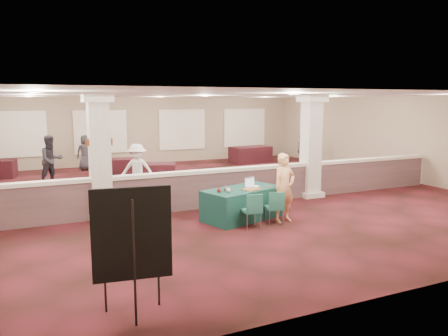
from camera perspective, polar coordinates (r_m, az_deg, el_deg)
name	(u,v)px	position (r m, az deg, el deg)	size (l,w,h in m)	color
ground	(205,195)	(14.17, -2.45, -3.59)	(16.00, 16.00, 0.00)	#4B121A
wall_back	(143,131)	(21.52, -10.55, 4.82)	(16.00, 0.04, 3.20)	gray
wall_front	(401,195)	(7.24, 22.08, -3.34)	(16.00, 0.04, 3.20)	gray
wall_right	(393,138)	(18.46, 21.24, 3.73)	(0.04, 16.00, 3.20)	gray
ceiling	(205,95)	(13.84, -2.54, 9.45)	(16.00, 16.00, 0.02)	white
partition_wall	(225,186)	(12.71, 0.08, -2.42)	(15.60, 0.28, 1.10)	#4D3437
column_left	(100,156)	(11.55, -15.92, 1.48)	(0.72, 0.72, 3.20)	beige
column_right	(311,145)	(14.05, 11.29, 2.90)	(0.72, 0.72, 3.20)	beige
sconce_left	(88,143)	(11.47, -17.38, 3.19)	(0.12, 0.12, 0.18)	brown
sconce_right	(110,142)	(11.55, -14.62, 3.35)	(0.12, 0.12, 0.18)	brown
near_table	(242,204)	(11.35, 2.43, -4.67)	(2.07, 1.04, 0.80)	#0E3331
conf_chair_main	(275,205)	(10.89, 6.72, -4.82)	(0.50, 0.50, 0.83)	#216051
conf_chair_side	(253,208)	(10.46, 3.75, -5.23)	(0.47, 0.47, 0.86)	#216051
easel_board	(132,235)	(6.25, -11.94, -8.62)	(1.10, 0.61, 1.87)	black
woman	(284,188)	(11.06, 7.88, -2.59)	(0.63, 0.42, 1.75)	tan
far_table_front_left	(126,190)	(13.67, -12.70, -2.76)	(1.73, 0.87, 0.70)	black
far_table_front_center	(152,173)	(16.61, -9.39, -0.62)	(1.75, 0.87, 0.71)	black
far_table_front_right	(315,174)	(16.56, 11.81, -0.80)	(1.63, 0.82, 0.66)	black
far_table_back_center	(114,167)	(18.27, -14.20, 0.07)	(1.73, 0.86, 0.70)	black
far_table_back_right	(250,155)	(21.53, 3.48, 1.75)	(1.98, 0.99, 0.80)	black
attendee_a	(51,160)	(16.99, -21.63, 0.96)	(0.87, 0.48, 1.81)	black
attendee_b	(137,170)	(14.23, -11.27, -0.26)	(1.08, 0.49, 1.68)	white
attendee_c	(301,150)	(20.68, 10.08, 2.35)	(0.89, 0.43, 1.52)	black
attendee_d	(85,153)	(20.10, -17.65, 1.93)	(0.77, 0.41, 1.56)	black
laptop_base	(253,187)	(11.45, 3.80, -2.47)	(0.36, 0.25, 0.02)	silver
laptop_screen	(250,181)	(11.51, 3.36, -1.75)	(0.36, 0.01, 0.24)	silver
screen_glow	(250,182)	(11.51, 3.38, -1.83)	(0.33, 0.00, 0.21)	silver
knitting	(252,189)	(11.11, 3.63, -2.78)	(0.44, 0.33, 0.03)	orange
yarn_cream	(228,190)	(10.77, 0.57, -2.90)	(0.12, 0.12, 0.12)	beige
yarn_red	(219,190)	(10.78, -0.66, -2.92)	(0.11, 0.11, 0.11)	maroon
yarn_grey	(225,188)	(11.02, 0.14, -2.65)	(0.11, 0.11, 0.11)	#454449
scissors	(270,186)	(11.56, 6.01, -2.41)	(0.13, 0.03, 0.01)	red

